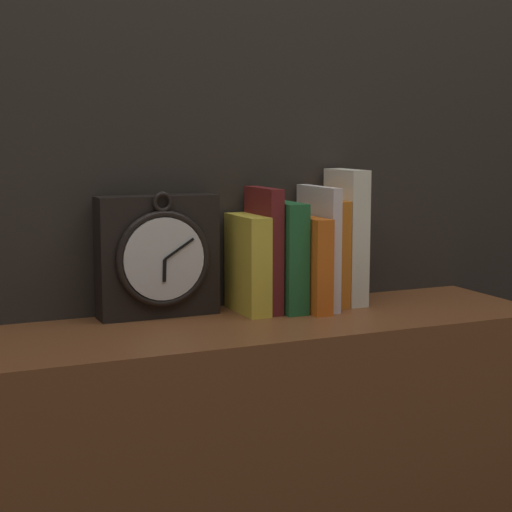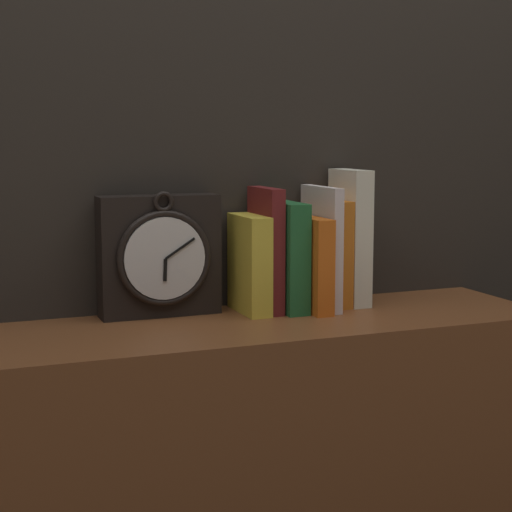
# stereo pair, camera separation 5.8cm
# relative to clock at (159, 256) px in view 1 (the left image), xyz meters

# --- Properties ---
(wall_back) EXTENTS (6.00, 0.05, 2.60)m
(wall_back) POSITION_rel_clock_xyz_m (0.14, 0.07, 0.26)
(wall_back) COLOR #2D2823
(wall_back) RESTS_ON ground_plane
(clock) EXTENTS (0.22, 0.07, 0.23)m
(clock) POSITION_rel_clock_xyz_m (0.00, 0.00, 0.00)
(clock) COLOR black
(clock) RESTS_ON bookshelf
(book_slot0_yellow) EXTENTS (0.04, 0.13, 0.18)m
(book_slot0_yellow) POSITION_rel_clock_xyz_m (0.16, -0.03, -0.02)
(book_slot0_yellow) COLOR yellow
(book_slot0_yellow) RESTS_ON bookshelf
(book_slot1_maroon) EXTENTS (0.03, 0.12, 0.23)m
(book_slot1_maroon) POSITION_rel_clock_xyz_m (0.19, -0.03, 0.01)
(book_slot1_maroon) COLOR maroon
(book_slot1_maroon) RESTS_ON bookshelf
(book_slot2_green) EXTENTS (0.04, 0.14, 0.20)m
(book_slot2_green) POSITION_rel_clock_xyz_m (0.23, -0.03, -0.01)
(book_slot2_green) COLOR #236835
(book_slot2_green) RESTS_ON bookshelf
(book_slot3_orange) EXTENTS (0.03, 0.16, 0.17)m
(book_slot3_orange) POSITION_rel_clock_xyz_m (0.27, -0.05, -0.02)
(book_slot3_orange) COLOR orange
(book_slot3_orange) RESTS_ON bookshelf
(book_slot4_white) EXTENTS (0.02, 0.15, 0.23)m
(book_slot4_white) POSITION_rel_clock_xyz_m (0.30, -0.04, 0.01)
(book_slot4_white) COLOR white
(book_slot4_white) RESTS_ON bookshelf
(book_slot5_orange) EXTENTS (0.04, 0.11, 0.20)m
(book_slot5_orange) POSITION_rel_clock_xyz_m (0.33, -0.02, -0.01)
(book_slot5_orange) COLOR orange
(book_slot5_orange) RESTS_ON bookshelf
(book_slot6_white) EXTENTS (0.04, 0.12, 0.26)m
(book_slot6_white) POSITION_rel_clock_xyz_m (0.37, -0.02, 0.02)
(book_slot6_white) COLOR white
(book_slot6_white) RESTS_ON bookshelf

